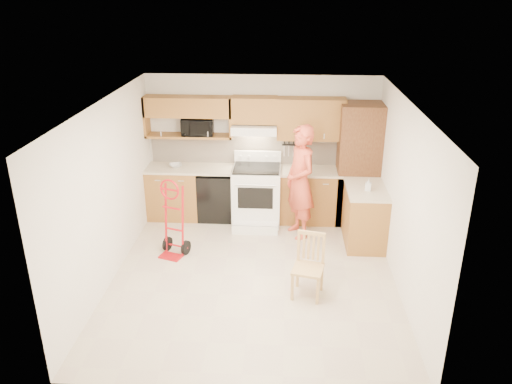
# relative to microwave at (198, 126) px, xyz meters

# --- Properties ---
(floor) EXTENTS (4.00, 4.50, 0.02)m
(floor) POSITION_rel_microwave_xyz_m (1.10, -2.08, -1.65)
(floor) COLOR #C3B69A
(floor) RESTS_ON ground
(ceiling) EXTENTS (4.00, 4.50, 0.02)m
(ceiling) POSITION_rel_microwave_xyz_m (1.10, -2.08, 0.87)
(ceiling) COLOR white
(ceiling) RESTS_ON ground
(wall_back) EXTENTS (4.00, 0.02, 2.50)m
(wall_back) POSITION_rel_microwave_xyz_m (1.10, 0.17, -0.39)
(wall_back) COLOR white
(wall_back) RESTS_ON ground
(wall_front) EXTENTS (4.00, 0.02, 2.50)m
(wall_front) POSITION_rel_microwave_xyz_m (1.10, -4.34, -0.39)
(wall_front) COLOR white
(wall_front) RESTS_ON ground
(wall_left) EXTENTS (0.02, 4.50, 2.50)m
(wall_left) POSITION_rel_microwave_xyz_m (-0.91, -2.08, -0.39)
(wall_left) COLOR white
(wall_left) RESTS_ON ground
(wall_right) EXTENTS (0.02, 4.50, 2.50)m
(wall_right) POSITION_rel_microwave_xyz_m (3.11, -2.08, -0.39)
(wall_right) COLOR white
(wall_right) RESTS_ON ground
(backsplash) EXTENTS (3.92, 0.03, 0.55)m
(backsplash) POSITION_rel_microwave_xyz_m (1.10, 0.15, -0.44)
(backsplash) COLOR beige
(backsplash) RESTS_ON wall_back
(lower_cab_left) EXTENTS (0.90, 0.60, 0.90)m
(lower_cab_left) POSITION_rel_microwave_xyz_m (-0.45, -0.14, -1.19)
(lower_cab_left) COLOR #966223
(lower_cab_left) RESTS_ON ground
(dishwasher) EXTENTS (0.60, 0.60, 0.85)m
(dishwasher) POSITION_rel_microwave_xyz_m (0.30, -0.14, -1.21)
(dishwasher) COLOR black
(dishwasher) RESTS_ON ground
(lower_cab_right) EXTENTS (1.14, 0.60, 0.90)m
(lower_cab_right) POSITION_rel_microwave_xyz_m (1.93, -0.14, -1.19)
(lower_cab_right) COLOR #966223
(lower_cab_right) RESTS_ON ground
(countertop_left) EXTENTS (1.50, 0.63, 0.04)m
(countertop_left) POSITION_rel_microwave_xyz_m (-0.15, -0.13, -0.72)
(countertop_left) COLOR #BFB390
(countertop_left) RESTS_ON lower_cab_left
(countertop_right) EXTENTS (1.14, 0.63, 0.04)m
(countertop_right) POSITION_rel_microwave_xyz_m (1.93, -0.13, -0.72)
(countertop_right) COLOR #BFB390
(countertop_right) RESTS_ON lower_cab_right
(cab_return_right) EXTENTS (0.60, 1.00, 0.90)m
(cab_return_right) POSITION_rel_microwave_xyz_m (2.80, -0.94, -1.19)
(cab_return_right) COLOR #966223
(cab_return_right) RESTS_ON ground
(countertop_return) EXTENTS (0.63, 1.00, 0.04)m
(countertop_return) POSITION_rel_microwave_xyz_m (2.80, -0.94, -0.72)
(countertop_return) COLOR #BFB390
(countertop_return) RESTS_ON cab_return_right
(pantry_tall) EXTENTS (0.70, 0.60, 2.10)m
(pantry_tall) POSITION_rel_microwave_xyz_m (2.75, -0.14, -0.59)
(pantry_tall) COLOR brown
(pantry_tall) RESTS_ON ground
(upper_cab_left) EXTENTS (1.50, 0.33, 0.34)m
(upper_cab_left) POSITION_rel_microwave_xyz_m (-0.15, 0.00, 0.34)
(upper_cab_left) COLOR #966223
(upper_cab_left) RESTS_ON wall_back
(upper_shelf_mw) EXTENTS (1.50, 0.33, 0.04)m
(upper_shelf_mw) POSITION_rel_microwave_xyz_m (-0.15, 0.00, -0.17)
(upper_shelf_mw) COLOR #966223
(upper_shelf_mw) RESTS_ON wall_back
(upper_cab_center) EXTENTS (0.76, 0.33, 0.44)m
(upper_cab_center) POSITION_rel_microwave_xyz_m (0.98, 0.00, 0.30)
(upper_cab_center) COLOR #966223
(upper_cab_center) RESTS_ON wall_back
(upper_cab_right) EXTENTS (1.14, 0.33, 0.70)m
(upper_cab_right) POSITION_rel_microwave_xyz_m (1.93, 0.00, 0.16)
(upper_cab_right) COLOR #966223
(upper_cab_right) RESTS_ON wall_back
(range_hood) EXTENTS (0.76, 0.46, 0.14)m
(range_hood) POSITION_rel_microwave_xyz_m (0.98, -0.06, -0.01)
(range_hood) COLOR white
(range_hood) RESTS_ON wall_back
(knife_strip) EXTENTS (0.40, 0.05, 0.29)m
(knife_strip) POSITION_rel_microwave_xyz_m (1.65, 0.12, -0.40)
(knife_strip) COLOR black
(knife_strip) RESTS_ON backsplash
(microwave) EXTENTS (0.56, 0.40, 0.30)m
(microwave) POSITION_rel_microwave_xyz_m (0.00, 0.00, 0.00)
(microwave) COLOR black
(microwave) RESTS_ON upper_shelf_mw
(range) EXTENTS (0.81, 1.07, 1.20)m
(range) POSITION_rel_microwave_xyz_m (1.03, -0.33, -1.04)
(range) COLOR white
(range) RESTS_ON ground
(person) EXTENTS (0.70, 0.81, 1.88)m
(person) POSITION_rel_microwave_xyz_m (1.76, -0.74, -0.70)
(person) COLOR #CC4A32
(person) RESTS_ON ground
(hand_truck) EXTENTS (0.55, 0.53, 1.13)m
(hand_truck) POSITION_rel_microwave_xyz_m (-0.18, -1.55, -1.08)
(hand_truck) COLOR red
(hand_truck) RESTS_ON ground
(dining_chair) EXTENTS (0.47, 0.50, 0.87)m
(dining_chair) POSITION_rel_microwave_xyz_m (1.85, -2.53, -1.20)
(dining_chair) COLOR tan
(dining_chair) RESTS_ON ground
(soap_bottle) EXTENTS (0.11, 0.11, 0.19)m
(soap_bottle) POSITION_rel_microwave_xyz_m (2.80, -1.03, -0.60)
(soap_bottle) COLOR white
(soap_bottle) RESTS_ON countertop_return
(bowl) EXTENTS (0.28, 0.28, 0.05)m
(bowl) POSITION_rel_microwave_xyz_m (-0.39, -0.13, -0.67)
(bowl) COLOR white
(bowl) RESTS_ON countertop_left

